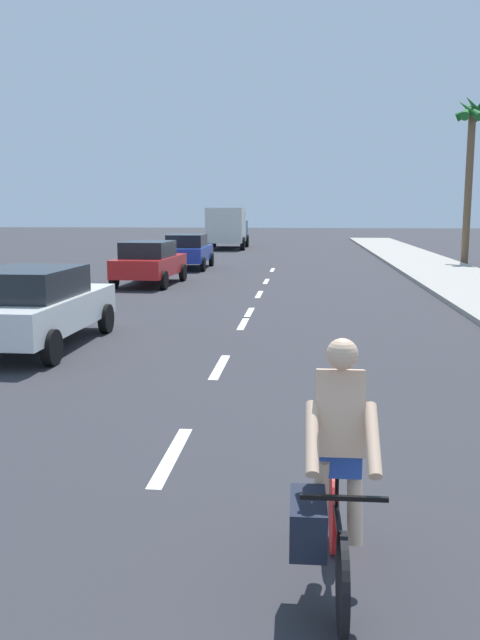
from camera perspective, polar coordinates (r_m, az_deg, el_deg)
ground_plane at (r=19.98m, az=1.41°, el=1.77°), size 160.00×160.00×0.00m
lane_stripe_2 at (r=7.48m, az=-5.91°, el=-11.54°), size 0.16×1.80×0.01m
lane_stripe_3 at (r=11.45m, az=-1.75°, el=-4.04°), size 0.16×1.80×0.01m
lane_stripe_4 at (r=15.80m, az=0.30°, el=-0.28°), size 0.16×1.80×0.01m
lane_stripe_5 at (r=17.41m, az=0.79°, el=0.63°), size 0.16×1.80×0.01m
lane_stripe_6 at (r=21.21m, az=1.66°, el=2.23°), size 0.16×1.80×0.01m
lane_stripe_7 at (r=25.11m, az=2.27°, el=3.35°), size 0.16×1.80×0.01m
lane_stripe_8 at (r=29.92m, az=2.81°, el=4.34°), size 0.16×1.80×0.01m
cyclist at (r=4.78m, az=7.97°, el=-13.42°), size 0.63×1.71×1.82m
parked_car_white at (r=13.58m, az=-17.44°, el=1.26°), size 2.13×4.59×1.57m
parked_car_red at (r=24.09m, az=-7.79°, el=5.01°), size 2.10×4.26×1.57m
parked_car_blue at (r=30.65m, az=-4.53°, el=6.01°), size 2.03×4.32×1.57m
delivery_truck at (r=46.28m, az=-1.09°, el=8.02°), size 2.78×6.29×2.80m
palm_tree_distant at (r=35.69m, az=19.28°, el=14.53°), size 1.74×1.97×8.28m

